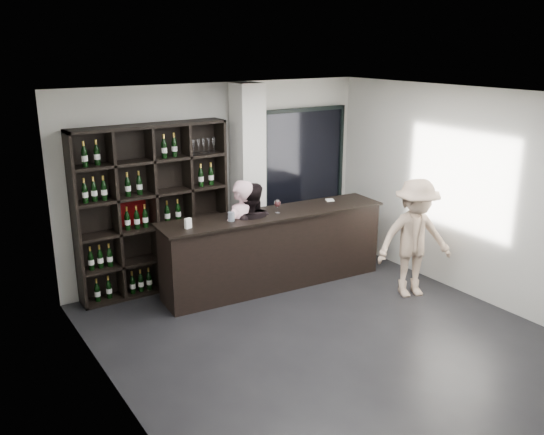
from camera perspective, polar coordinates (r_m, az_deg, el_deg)
floor at (r=7.17m, az=5.67°, el=-11.99°), size 5.00×5.50×0.01m
wine_shelf at (r=8.25m, az=-11.67°, el=0.75°), size 2.20×0.35×2.40m
structural_column at (r=8.74m, az=-2.37°, el=3.69°), size 0.40×0.40×2.90m
glass_panel at (r=9.58m, az=3.16°, el=4.55°), size 1.60×0.08×2.10m
tasting_counter at (r=8.41m, az=0.22°, el=-3.15°), size 3.40×0.70×1.12m
taster_pink at (r=8.16m, az=-3.11°, el=-1.91°), size 0.69×0.56×1.64m
taster_black at (r=8.23m, az=-2.25°, el=-1.90°), size 0.95×0.86×1.59m
customer at (r=8.23m, az=13.95°, el=-2.04°), size 1.24×0.96×1.69m
wine_glass at (r=8.18m, az=0.54°, el=1.20°), size 0.12×0.12×0.22m
spit_cup at (r=7.84m, az=-4.06°, el=0.08°), size 0.11×0.11×0.12m
napkin_stack at (r=8.90m, az=5.74°, el=1.74°), size 0.15×0.15×0.02m
card_stand at (r=7.60m, az=-8.32°, el=-0.57°), size 0.10×0.07×0.14m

